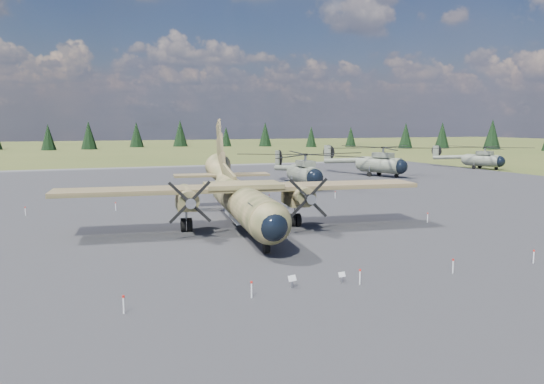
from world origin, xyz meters
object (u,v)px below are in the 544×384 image
object	(u,v)px
helicopter_near	(304,163)
helicopter_mid	(380,155)
helicopter_far	(482,153)
transport_plane	(241,195)

from	to	relation	value
helicopter_near	helicopter_mid	xyz separation A→B (m)	(17.82, 9.68, 0.18)
helicopter_mid	helicopter_far	bearing A→B (deg)	-10.54
transport_plane	helicopter_far	world-z (taller)	transport_plane
helicopter_mid	helicopter_far	world-z (taller)	helicopter_mid
transport_plane	helicopter_far	size ratio (longest dim) A/B	1.33
transport_plane	helicopter_far	xyz separation A→B (m)	(59.55, 38.14, 0.29)
helicopter_near	helicopter_mid	world-z (taller)	helicopter_mid
helicopter_mid	helicopter_far	xyz separation A→B (m)	(25.73, 5.50, -0.42)
helicopter_near	helicopter_far	bearing A→B (deg)	21.28
helicopter_near	helicopter_mid	bearing A→B (deg)	30.57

